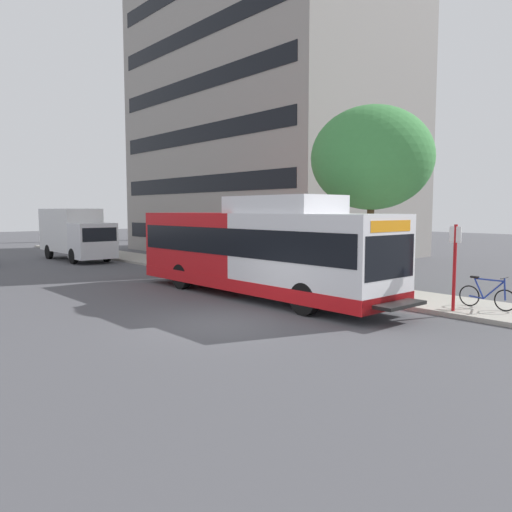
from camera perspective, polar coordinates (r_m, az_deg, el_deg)
name	(u,v)px	position (r m, az deg, el deg)	size (l,w,h in m)	color
ground_plane	(102,289)	(21.00, -17.13, -3.65)	(120.00, 120.00, 0.00)	#4C4C51
sidewalk_curb	(265,277)	(23.13, 1.04, -2.44)	(3.00, 56.00, 0.14)	#A8A399
transit_bus	(256,250)	(18.32, 0.03, 0.68)	(2.58, 12.25, 3.65)	white
bus_stop_sign_pole	(455,261)	(16.09, 21.68, -0.52)	(0.10, 0.36, 2.60)	red
bicycle_parked	(487,295)	(16.97, 24.80, -4.06)	(0.52, 1.76, 1.02)	black
street_tree_near_stop	(372,158)	(20.22, 13.04, 10.78)	(4.70, 4.70, 7.03)	#4C3823
box_truck_background	(75,233)	(33.73, -19.86, 2.52)	(2.32, 7.01, 3.25)	silver
lattice_comm_tower	(165,155)	(55.13, -10.29, 11.29)	(1.10, 1.10, 27.34)	#B7B7BC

